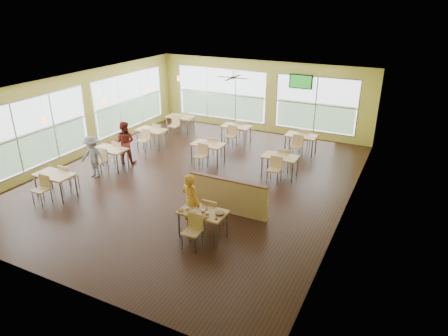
{
  "coord_description": "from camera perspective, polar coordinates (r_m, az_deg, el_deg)",
  "views": [
    {
      "loc": [
        6.39,
        -10.65,
        5.7
      ],
      "look_at": [
        1.55,
        -0.88,
        1.04
      ],
      "focal_mm": 32.0,
      "sensor_mm": 36.0,
      "label": 1
    }
  ],
  "objects": [
    {
      "name": "cup_blue",
      "position": [
        10.09,
        -5.25,
        -5.89
      ],
      "size": [
        0.09,
        0.09,
        0.33
      ],
      "color": "white",
      "rests_on": "main_table"
    },
    {
      "name": "wrapper_mid",
      "position": [
        10.12,
        -2.89,
        -5.99
      ],
      "size": [
        0.21,
        0.19,
        0.05
      ],
      "primitive_type": "ellipsoid",
      "rotation": [
        0.0,
        0.0,
        -0.16
      ],
      "color": "olive",
      "rests_on": "main_table"
    },
    {
      "name": "main_table",
      "position": [
        10.17,
        -3.04,
        -6.77
      ],
      "size": [
        1.22,
        1.52,
        0.87
      ],
      "color": "tan",
      "rests_on": "floor"
    },
    {
      "name": "ketchup_cup",
      "position": [
        9.75,
        -1.1,
        -7.26
      ],
      "size": [
        0.06,
        0.06,
        0.03
      ],
      "primitive_type": "cylinder",
      "color": "#960413",
      "rests_on": "main_table"
    },
    {
      "name": "food_basket",
      "position": [
        9.94,
        -0.61,
        -6.48
      ],
      "size": [
        0.25,
        0.25,
        0.06
      ],
      "color": "black",
      "rests_on": "main_table"
    },
    {
      "name": "cup_yellow",
      "position": [
        9.95,
        -4.26,
        -6.3
      ],
      "size": [
        0.09,
        0.09,
        0.31
      ],
      "color": "white",
      "rests_on": "main_table"
    },
    {
      "name": "dining_tables",
      "position": [
        15.29,
        -4.41,
        3.73
      ],
      "size": [
        6.92,
        8.72,
        0.87
      ],
      "color": "tan",
      "rests_on": "floor"
    },
    {
      "name": "window_bays",
      "position": [
        16.96,
        -6.84,
        8.58
      ],
      "size": [
        9.24,
        10.24,
        2.38
      ],
      "color": "white",
      "rests_on": "room"
    },
    {
      "name": "wrapper_right",
      "position": [
        9.78,
        -2.77,
        -7.16
      ],
      "size": [
        0.16,
        0.15,
        0.03
      ],
      "primitive_type": "ellipsoid",
      "rotation": [
        0.0,
        0.0,
        0.3
      ],
      "color": "olive",
      "rests_on": "main_table"
    },
    {
      "name": "man_plaid",
      "position": [
        10.44,
        -4.75,
        -4.9
      ],
      "size": [
        0.67,
        0.53,
        1.61
      ],
      "primitive_type": "imported",
      "rotation": [
        0.0,
        0.0,
        2.86
      ],
      "color": "#DA5818",
      "rests_on": "floor"
    },
    {
      "name": "pendant_lights",
      "position": [
        15.19,
        -13.78,
        10.16
      ],
      "size": [
        0.11,
        7.31,
        0.86
      ],
      "color": "#2D2119",
      "rests_on": "ceiling"
    },
    {
      "name": "cup_red_near",
      "position": [
        9.93,
        -2.99,
        -6.25
      ],
      "size": [
        0.1,
        0.1,
        0.37
      ],
      "color": "white",
      "rests_on": "main_table"
    },
    {
      "name": "half_wall_divider",
      "position": [
        11.35,
        0.55,
        -3.98
      ],
      "size": [
        2.4,
        0.14,
        1.04
      ],
      "color": "tan",
      "rests_on": "floor"
    },
    {
      "name": "cup_red_far",
      "position": [
        9.85,
        -2.39,
        -6.57
      ],
      "size": [
        0.09,
        0.09,
        0.32
      ],
      "color": "white",
      "rests_on": "main_table"
    },
    {
      "name": "patron_grey",
      "position": [
        14.25,
        -18.26,
        1.56
      ],
      "size": [
        0.98,
        0.6,
        1.47
      ],
      "primitive_type": "imported",
      "rotation": [
        0.0,
        0.0,
        0.06
      ],
      "color": "slate",
      "rests_on": "floor"
    },
    {
      "name": "patron_maroon",
      "position": [
        15.17,
        -14.0,
        3.59
      ],
      "size": [
        0.93,
        0.82,
        1.59
      ],
      "primitive_type": "imported",
      "rotation": [
        0.0,
        0.0,
        3.47
      ],
      "color": "maroon",
      "rests_on": "floor"
    },
    {
      "name": "ceiling_fan",
      "position": [
        15.32,
        1.3,
        12.8
      ],
      "size": [
        1.25,
        1.25,
        0.29
      ],
      "color": "#2D2119",
      "rests_on": "ceiling"
    },
    {
      "name": "room",
      "position": [
        13.07,
        -4.37,
        4.82
      ],
      "size": [
        12.0,
        12.04,
        3.2
      ],
      "color": "black",
      "rests_on": "ground"
    },
    {
      "name": "tv_backwall",
      "position": [
        17.47,
        10.93,
        12.03
      ],
      "size": [
        1.0,
        0.07,
        0.6
      ],
      "color": "black",
      "rests_on": "wall_back"
    },
    {
      "name": "wrapper_left",
      "position": [
        10.16,
        -6.17,
        -6.0
      ],
      "size": [
        0.19,
        0.17,
        0.04
      ],
      "primitive_type": "ellipsoid",
      "rotation": [
        0.0,
        0.0,
        0.1
      ],
      "color": "olive",
      "rests_on": "main_table"
    }
  ]
}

